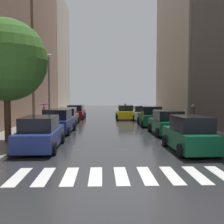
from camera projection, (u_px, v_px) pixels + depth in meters
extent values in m
cube|color=#29292B|center=(108.00, 119.00, 32.02)|extent=(28.00, 72.00, 0.04)
cube|color=gray|center=(53.00, 118.00, 31.78)|extent=(3.00, 72.00, 0.15)
cube|color=gray|center=(162.00, 118.00, 32.25)|extent=(3.00, 72.00, 0.15)
cube|color=silver|center=(18.00, 177.00, 9.43)|extent=(0.45, 2.20, 0.01)
cube|color=silver|center=(44.00, 176.00, 9.47)|extent=(0.45, 2.20, 0.01)
cube|color=silver|center=(70.00, 176.00, 9.50)|extent=(0.45, 2.20, 0.01)
cube|color=silver|center=(96.00, 176.00, 9.53)|extent=(0.45, 2.20, 0.01)
cube|color=silver|center=(121.00, 176.00, 9.56)|extent=(0.45, 2.20, 0.01)
cube|color=silver|center=(146.00, 175.00, 9.60)|extent=(0.45, 2.20, 0.01)
cube|color=silver|center=(172.00, 175.00, 9.63)|extent=(0.45, 2.20, 0.01)
cube|color=silver|center=(197.00, 175.00, 9.66)|extent=(0.45, 2.20, 0.01)
cube|color=silver|center=(221.00, 175.00, 9.69)|extent=(0.45, 2.20, 0.01)
cube|color=#8C6B56|center=(25.00, 47.00, 36.34)|extent=(6.00, 14.88, 18.40)
cube|color=#B2A38C|center=(49.00, 54.00, 52.51)|extent=(6.00, 17.12, 21.34)
cube|color=#B2A38C|center=(192.00, 16.00, 34.92)|extent=(6.00, 16.19, 25.89)
cube|color=navy|center=(41.00, 137.00, 14.31)|extent=(1.91, 4.78, 0.85)
cube|color=black|center=(40.00, 123.00, 14.02)|extent=(1.66, 2.64, 0.70)
cylinder|color=black|center=(31.00, 138.00, 15.85)|extent=(0.23, 0.64, 0.64)
cylinder|color=black|center=(62.00, 138.00, 15.94)|extent=(0.23, 0.64, 0.64)
cylinder|color=black|center=(14.00, 149.00, 12.72)|extent=(0.23, 0.64, 0.64)
cylinder|color=black|center=(54.00, 148.00, 12.81)|extent=(0.23, 0.64, 0.64)
cube|color=navy|center=(59.00, 125.00, 20.14)|extent=(2.09, 4.29, 0.88)
cube|color=black|center=(58.00, 114.00, 19.88)|extent=(1.77, 2.39, 0.72)
cylinder|color=black|center=(50.00, 126.00, 21.56)|extent=(0.25, 0.65, 0.64)
cylinder|color=black|center=(74.00, 126.00, 21.54)|extent=(0.25, 0.65, 0.64)
cylinder|color=black|center=(41.00, 131.00, 18.78)|extent=(0.25, 0.65, 0.64)
cylinder|color=black|center=(68.00, 131.00, 18.77)|extent=(0.25, 0.65, 0.64)
cube|color=brown|center=(67.00, 119.00, 25.59)|extent=(1.76, 4.67, 0.79)
cube|color=black|center=(67.00, 111.00, 25.31)|extent=(1.55, 2.57, 0.64)
cylinder|color=black|center=(61.00, 120.00, 27.11)|extent=(0.22, 0.64, 0.64)
cylinder|color=black|center=(78.00, 120.00, 27.17)|extent=(0.22, 0.64, 0.64)
cylinder|color=black|center=(55.00, 123.00, 24.03)|extent=(0.22, 0.64, 0.64)
cylinder|color=black|center=(75.00, 123.00, 24.10)|extent=(0.22, 0.64, 0.64)
cube|color=maroon|center=(76.00, 114.00, 31.81)|extent=(1.90, 4.69, 0.80)
cube|color=black|center=(76.00, 108.00, 31.53)|extent=(1.65, 2.59, 0.66)
cylinder|color=black|center=(70.00, 115.00, 33.35)|extent=(0.23, 0.64, 0.64)
cylinder|color=black|center=(85.00, 115.00, 33.39)|extent=(0.23, 0.64, 0.64)
cylinder|color=black|center=(66.00, 117.00, 30.27)|extent=(0.23, 0.64, 0.64)
cylinder|color=black|center=(83.00, 117.00, 30.31)|extent=(0.23, 0.64, 0.64)
cube|color=#0C4C2D|center=(190.00, 139.00, 13.66)|extent=(1.88, 4.14, 0.89)
cube|color=black|center=(191.00, 123.00, 13.41)|extent=(1.62, 2.29, 0.73)
cylinder|color=black|center=(165.00, 141.00, 14.97)|extent=(0.24, 0.65, 0.64)
cylinder|color=black|center=(197.00, 140.00, 15.08)|extent=(0.24, 0.65, 0.64)
cylinder|color=black|center=(181.00, 151.00, 12.28)|extent=(0.24, 0.65, 0.64)
cylinder|color=black|center=(219.00, 150.00, 12.39)|extent=(0.24, 0.65, 0.64)
cube|color=#0C4C2D|center=(167.00, 126.00, 19.50)|extent=(2.03, 4.15, 0.85)
cube|color=black|center=(168.00, 115.00, 19.25)|extent=(1.76, 2.30, 0.70)
cylinder|color=black|center=(150.00, 128.00, 20.81)|extent=(0.23, 0.64, 0.64)
cylinder|color=black|center=(175.00, 127.00, 20.93)|extent=(0.23, 0.64, 0.64)
cylinder|color=black|center=(158.00, 132.00, 18.11)|extent=(0.23, 0.64, 0.64)
cylinder|color=black|center=(186.00, 132.00, 18.23)|extent=(0.23, 0.64, 0.64)
cube|color=#0C4C2D|center=(150.00, 119.00, 25.13)|extent=(1.95, 4.76, 0.89)
cube|color=black|center=(151.00, 110.00, 24.84)|extent=(1.67, 2.63, 0.73)
cylinder|color=black|center=(139.00, 120.00, 26.69)|extent=(0.24, 0.65, 0.64)
cylinder|color=black|center=(157.00, 120.00, 26.71)|extent=(0.24, 0.65, 0.64)
cylinder|color=black|center=(142.00, 124.00, 23.59)|extent=(0.24, 0.65, 0.64)
cylinder|color=black|center=(163.00, 124.00, 23.61)|extent=(0.24, 0.65, 0.64)
cube|color=silver|center=(141.00, 115.00, 30.63)|extent=(2.03, 4.29, 0.77)
cube|color=black|center=(142.00, 109.00, 30.38)|extent=(1.74, 2.38, 0.63)
cylinder|color=black|center=(132.00, 116.00, 32.04)|extent=(0.24, 0.65, 0.64)
cylinder|color=black|center=(148.00, 116.00, 32.04)|extent=(0.24, 0.65, 0.64)
cylinder|color=black|center=(134.00, 118.00, 29.26)|extent=(0.24, 0.65, 0.64)
cylinder|color=black|center=(151.00, 118.00, 29.26)|extent=(0.24, 0.65, 0.64)
cube|color=yellow|center=(125.00, 114.00, 31.49)|extent=(1.90, 4.69, 0.80)
cube|color=black|center=(125.00, 108.00, 31.21)|extent=(1.66, 2.59, 0.65)
cube|color=#F2EDCC|center=(125.00, 104.00, 31.19)|extent=(0.20, 0.36, 0.18)
cylinder|color=black|center=(117.00, 115.00, 33.03)|extent=(0.23, 0.64, 0.64)
cylinder|color=black|center=(132.00, 115.00, 33.07)|extent=(0.23, 0.64, 0.64)
cylinder|color=black|center=(118.00, 117.00, 29.95)|extent=(0.23, 0.64, 0.64)
cylinder|color=black|center=(134.00, 117.00, 30.00)|extent=(0.23, 0.64, 0.64)
cylinder|color=gray|center=(193.00, 120.00, 23.79)|extent=(0.28, 0.28, 0.88)
cylinder|color=brown|center=(193.00, 111.00, 23.74)|extent=(0.36, 0.36, 0.69)
sphere|color=tan|center=(193.00, 106.00, 23.71)|extent=(0.27, 0.27, 0.27)
cylinder|color=black|center=(44.00, 121.00, 23.28)|extent=(0.28, 0.28, 0.79)
cylinder|color=brown|center=(44.00, 113.00, 23.24)|extent=(0.36, 0.36, 0.63)
sphere|color=tan|center=(44.00, 108.00, 23.21)|extent=(0.25, 0.25, 0.25)
cone|color=#8C1E8C|center=(44.00, 105.00, 23.19)|extent=(1.00, 1.00, 0.20)
cylinder|color=#333338|center=(44.00, 109.00, 23.21)|extent=(0.02, 0.02, 0.72)
cylinder|color=#513823|center=(8.00, 119.00, 15.29)|extent=(0.36, 0.36, 2.67)
sphere|color=#376625|center=(6.00, 60.00, 15.08)|extent=(4.58, 4.58, 4.58)
cylinder|color=#595B60|center=(49.00, 91.00, 24.88)|extent=(0.16, 0.16, 6.11)
ellipsoid|color=beige|center=(48.00, 55.00, 24.67)|extent=(0.60, 0.28, 0.24)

